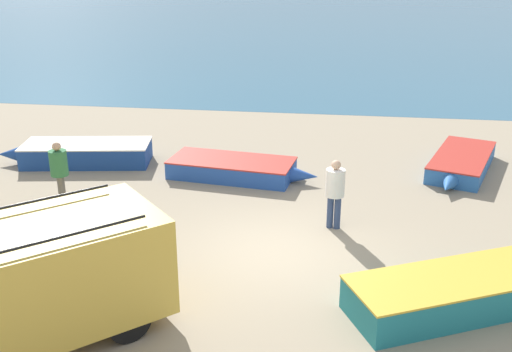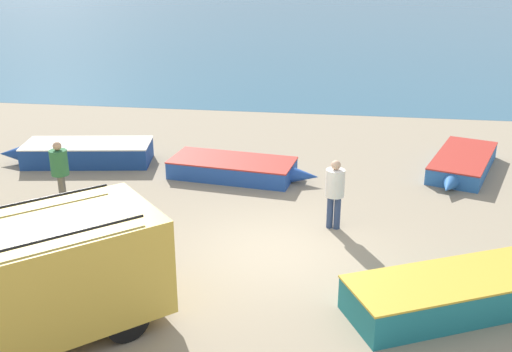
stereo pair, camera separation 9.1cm
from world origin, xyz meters
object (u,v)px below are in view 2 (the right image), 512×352
(parked_van, at_px, (14,283))
(fishing_rowboat_3, at_px, (462,163))
(fishing_rowboat_1, at_px, (236,168))
(fishing_rowboat_2, at_px, (83,153))
(fishing_rowboat_0, at_px, (462,292))
(fisherman_2, at_px, (60,168))
(fisherman_0, at_px, (335,188))

(parked_van, relative_size, fishing_rowboat_3, 1.14)
(parked_van, relative_size, fishing_rowboat_1, 1.12)
(parked_van, xyz_separation_m, fishing_rowboat_2, (-2.72, 8.82, -0.80))
(parked_van, height_order, fishing_rowboat_0, parked_van)
(parked_van, relative_size, fisherman_2, 2.90)
(fishing_rowboat_1, xyz_separation_m, fisherman_0, (2.88, -3.08, 0.76))
(fishing_rowboat_2, xyz_separation_m, fishing_rowboat_3, (11.53, 0.89, -0.08))
(parked_van, height_order, fishing_rowboat_3, parked_van)
(fishing_rowboat_0, distance_m, fishing_rowboat_1, 8.13)
(fishing_rowboat_3, xyz_separation_m, fisherman_2, (-10.70, -4.08, 0.77))
(parked_van, distance_m, fishing_rowboat_3, 13.15)
(fisherman_0, bearing_deg, fishing_rowboat_0, -132.76)
(fishing_rowboat_2, height_order, fisherman_2, fisherman_2)
(fishing_rowboat_0, xyz_separation_m, fisherman_2, (-9.39, 3.51, 0.69))
(fishing_rowboat_1, xyz_separation_m, fisherman_2, (-4.09, -2.66, 0.76))
(parked_van, relative_size, fishing_rowboat_0, 1.04)
(parked_van, bearing_deg, fishing_rowboat_0, 153.74)
(fishing_rowboat_0, xyz_separation_m, fishing_rowboat_1, (-5.30, 6.17, -0.08))
(fishing_rowboat_1, distance_m, fishing_rowboat_3, 6.76)
(fishing_rowboat_0, bearing_deg, fishing_rowboat_1, 105.02)
(fishing_rowboat_0, height_order, fishing_rowboat_1, fishing_rowboat_0)
(fishing_rowboat_2, distance_m, fisherman_2, 3.36)
(fisherman_2, bearing_deg, fishing_rowboat_0, -37.31)
(fishing_rowboat_2, height_order, fisherman_0, fisherman_0)
(fishing_rowboat_2, xyz_separation_m, fisherman_2, (0.83, -3.18, 0.70))
(fisherman_0, bearing_deg, fishing_rowboat_2, 74.56)
(parked_van, height_order, fisherman_0, parked_van)
(parked_van, height_order, fisherman_2, parked_van)
(fisherman_0, relative_size, fisherman_2, 0.99)
(fishing_rowboat_0, relative_size, fishing_rowboat_3, 1.10)
(fishing_rowboat_2, bearing_deg, fishing_rowboat_3, 175.57)
(fisherman_0, distance_m, fisherman_2, 6.99)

